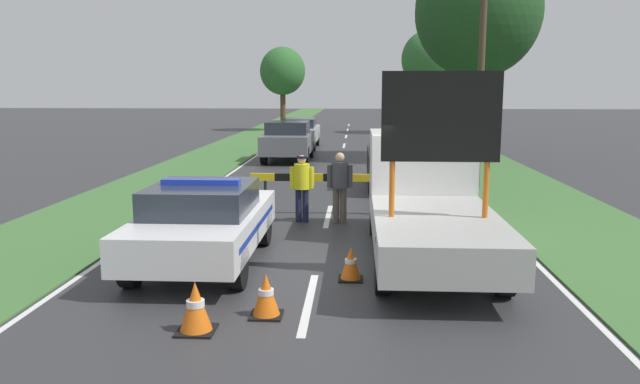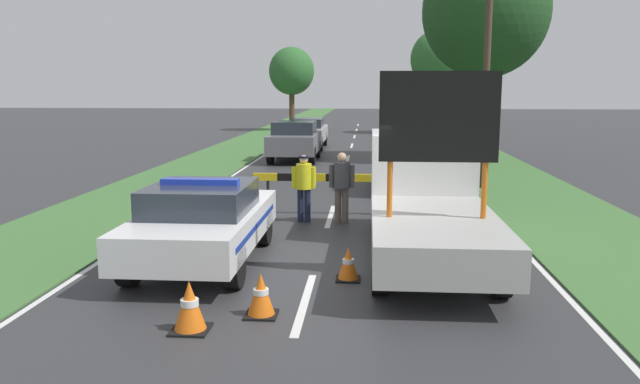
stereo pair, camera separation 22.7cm
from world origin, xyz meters
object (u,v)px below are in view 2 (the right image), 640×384
queued_car_sedan_silver (307,132)px  roadside_tree_near_left (292,71)px  traffic_cone_centre_front (414,206)px  queued_car_sedan_black (404,160)px  road_barrier (326,180)px  police_officer (304,182)px  work_truck (426,194)px  traffic_cone_near_police (348,264)px  traffic_cone_behind_barrier (190,306)px  pedestrian_civilian (342,182)px  roadside_tree_mid_left (486,12)px  roadside_tree_near_right (438,60)px  police_car (203,221)px  traffic_cone_near_truck (261,295)px  utility_pole (486,81)px  queued_car_suv_grey (295,140)px

queued_car_sedan_silver → roadside_tree_near_left: bearing=-79.5°
traffic_cone_centre_front → queued_car_sedan_black: (-0.03, 4.54, 0.57)m
road_barrier → police_officer: (-0.44, -0.86, 0.08)m
work_truck → traffic_cone_near_police: 2.55m
traffic_cone_behind_barrier → roadside_tree_near_left: bearing=95.0°
pedestrian_civilian → queued_car_sedan_black: queued_car_sedan_black is taller
traffic_cone_centre_front → traffic_cone_behind_barrier: (-3.36, -7.19, 0.02)m
queued_car_sedan_silver → road_barrier: bearing=97.1°
traffic_cone_near_police → queued_car_sedan_black: size_ratio=0.14×
work_truck → roadside_tree_mid_left: (3.57, 14.84, 5.02)m
roadside_tree_near_right → police_car: bearing=-103.1°
roadside_tree_near_left → roadside_tree_near_right: (9.97, -2.28, 0.69)m
road_barrier → traffic_cone_near_truck: 6.94m
traffic_cone_behind_barrier → roadside_tree_near_right: size_ratio=0.10×
traffic_cone_near_police → roadside_tree_mid_left: 18.47m
traffic_cone_behind_barrier → utility_pole: (5.75, 11.89, 2.95)m
queued_car_sedan_black → traffic_cone_near_police: bearing=81.7°
traffic_cone_near_truck → utility_pole: 12.68m
roadside_tree_near_left → roadside_tree_mid_left: roadside_tree_mid_left is taller
traffic_cone_behind_barrier → queued_car_suv_grey: size_ratio=0.16×
queued_car_sedan_black → utility_pole: bearing=-176.1°
utility_pole → pedestrian_civilian: bearing=-127.9°
police_officer → queued_car_sedan_black: queued_car_sedan_black is taller
police_car → utility_pole: size_ratio=0.71×
work_truck → traffic_cone_near_police: bearing=52.6°
police_car → work_truck: 4.17m
police_officer → traffic_cone_near_truck: size_ratio=2.58×
roadside_tree_mid_left → utility_pole: 7.83m
road_barrier → roadside_tree_near_left: bearing=101.2°
police_car → queued_car_sedan_black: bearing=62.0°
traffic_cone_behind_barrier → queued_car_sedan_silver: 24.34m
pedestrian_civilian → utility_pole: 7.07m
roadside_tree_mid_left → police_officer: bearing=-116.2°
work_truck → roadside_tree_mid_left: size_ratio=0.69×
queued_car_sedan_silver → roadside_tree_near_right: roadside_tree_near_right is taller
traffic_cone_centre_front → queued_car_sedan_silver: 17.65m
traffic_cone_near_police → traffic_cone_near_truck: 2.04m
work_truck → police_officer: (-2.57, 2.38, -0.16)m
utility_pole → roadside_tree_near_left: bearing=109.7°
roadside_tree_near_left → traffic_cone_near_police: bearing=-81.5°
police_officer → roadside_tree_near_left: bearing=-99.4°
police_car → roadside_tree_near_right: 32.73m
traffic_cone_behind_barrier → road_barrier: bearing=80.8°
pedestrian_civilian → utility_pole: (4.10, 5.27, 2.32)m
police_officer → traffic_cone_near_police: (1.17, -4.35, -0.66)m
police_officer → roadside_tree_near_right: bearing=-118.9°
roadside_tree_mid_left → queued_car_sedan_silver: bearing=146.2°
road_barrier → utility_pole: size_ratio=0.56×
traffic_cone_centre_front → queued_car_suv_grey: 12.31m
queued_car_suv_grey → queued_car_sedan_silver: (-0.01, 5.57, -0.05)m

